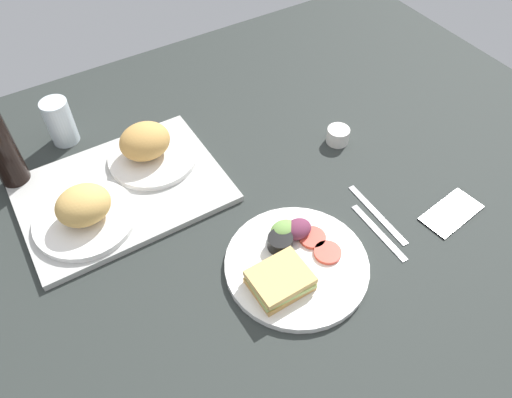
% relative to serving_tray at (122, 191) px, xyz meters
% --- Properties ---
extents(ground_plane, '(1.90, 1.50, 0.03)m').
position_rel_serving_tray_xyz_m(ground_plane, '(0.21, -0.23, -0.02)').
color(ground_plane, '#282D2B').
extents(serving_tray, '(0.45, 0.33, 0.02)m').
position_rel_serving_tray_xyz_m(serving_tray, '(0.00, 0.00, 0.00)').
color(serving_tray, '#B2B2AD').
rests_on(serving_tray, ground_plane).
extents(bread_plate_near, '(0.22, 0.22, 0.09)m').
position_rel_serving_tray_xyz_m(bread_plate_near, '(-0.10, -0.05, 0.04)').
color(bread_plate_near, white).
rests_on(bread_plate_near, serving_tray).
extents(bread_plate_far, '(0.21, 0.21, 0.10)m').
position_rel_serving_tray_xyz_m(bread_plate_far, '(0.09, 0.06, 0.04)').
color(bread_plate_far, white).
rests_on(bread_plate_far, serving_tray).
extents(plate_with_salad, '(0.29, 0.29, 0.05)m').
position_rel_serving_tray_xyz_m(plate_with_salad, '(0.22, -0.37, 0.01)').
color(plate_with_salad, white).
rests_on(plate_with_salad, ground_plane).
extents(drinking_glass, '(0.07, 0.07, 0.12)m').
position_rel_serving_tray_xyz_m(drinking_glass, '(-0.06, 0.25, 0.05)').
color(drinking_glass, silver).
rests_on(drinking_glass, ground_plane).
extents(espresso_cup, '(0.06, 0.06, 0.04)m').
position_rel_serving_tray_xyz_m(espresso_cup, '(0.53, -0.12, 0.01)').
color(espresso_cup, silver).
rests_on(espresso_cup, ground_plane).
extents(fork, '(0.02, 0.17, 0.01)m').
position_rel_serving_tray_xyz_m(fork, '(0.43, -0.39, -0.01)').
color(fork, '#B7B7BC').
rests_on(fork, ground_plane).
extents(knife, '(0.02, 0.19, 0.01)m').
position_rel_serving_tray_xyz_m(knife, '(0.46, -0.35, -0.01)').
color(knife, '#B7B7BC').
rests_on(knife, ground_plane).
extents(cell_phone, '(0.15, 0.09, 0.01)m').
position_rel_serving_tray_xyz_m(cell_phone, '(0.60, -0.44, -0.00)').
color(cell_phone, black).
rests_on(cell_phone, ground_plane).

